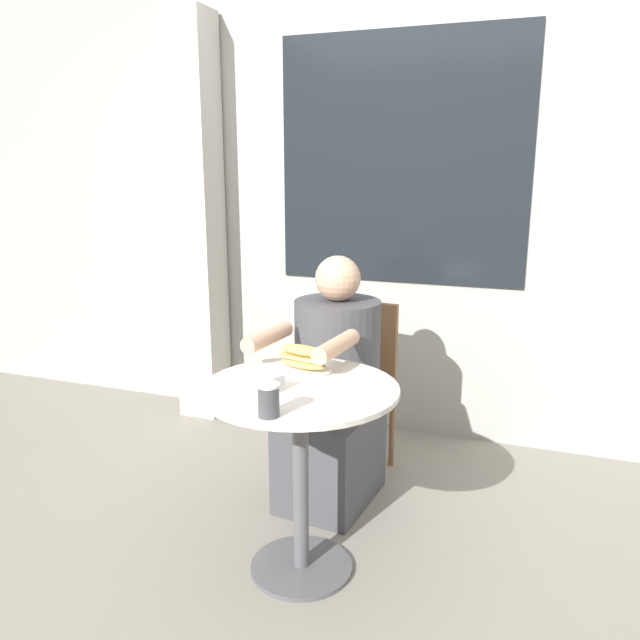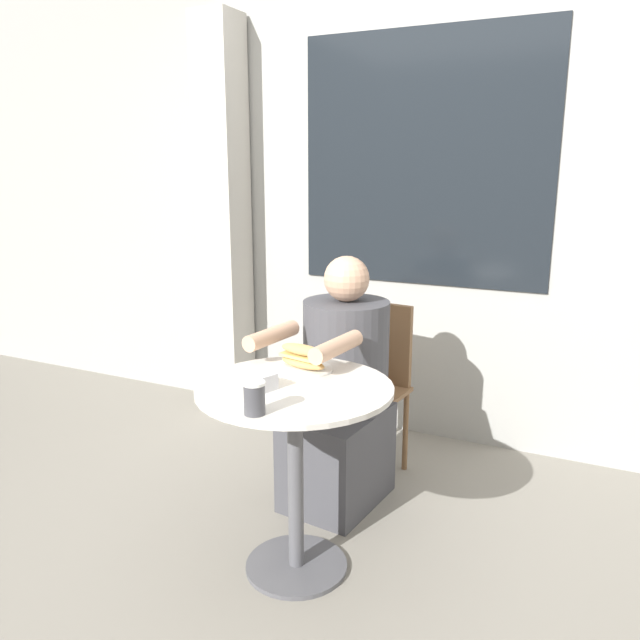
% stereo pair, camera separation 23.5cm
% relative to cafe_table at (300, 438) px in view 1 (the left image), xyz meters
% --- Properties ---
extents(ground_plane, '(8.00, 8.00, 0.00)m').
position_rel_cafe_table_xyz_m(ground_plane, '(0.00, 0.00, -0.56)').
color(ground_plane, gray).
extents(storefront_wall, '(8.00, 0.09, 2.80)m').
position_rel_cafe_table_xyz_m(storefront_wall, '(0.00, 1.50, 0.85)').
color(storefront_wall, '#9E9E99').
rests_on(storefront_wall, ground_plane).
extents(lattice_pillar, '(0.24, 0.24, 2.40)m').
position_rel_cafe_table_xyz_m(lattice_pillar, '(-1.18, 1.31, 0.64)').
color(lattice_pillar, '#B2ADA3').
rests_on(lattice_pillar, ground_plane).
extents(cafe_table, '(0.73, 0.73, 0.76)m').
position_rel_cafe_table_xyz_m(cafe_table, '(0.00, 0.00, 0.00)').
color(cafe_table, beige).
rests_on(cafe_table, ground_plane).
extents(diner_chair, '(0.42, 0.42, 0.87)m').
position_rel_cafe_table_xyz_m(diner_chair, '(-0.05, 0.92, -0.04)').
color(diner_chair, brown).
rests_on(diner_chair, ground_plane).
extents(seated_diner, '(0.45, 0.72, 1.16)m').
position_rel_cafe_table_xyz_m(seated_diner, '(-0.06, 0.57, -0.06)').
color(seated_diner, '#424247').
rests_on(seated_diner, ground_plane).
extents(sandwich_on_plate, '(0.23, 0.23, 0.10)m').
position_rel_cafe_table_xyz_m(sandwich_on_plate, '(-0.06, 0.17, 0.25)').
color(sandwich_on_plate, white).
rests_on(sandwich_on_plate, cafe_table).
extents(drink_cup, '(0.07, 0.07, 0.11)m').
position_rel_cafe_table_xyz_m(drink_cup, '(0.01, -0.29, 0.26)').
color(drink_cup, '#424247').
rests_on(drink_cup, cafe_table).
extents(napkin_box, '(0.11, 0.11, 0.06)m').
position_rel_cafe_table_xyz_m(napkin_box, '(-0.09, -0.09, 0.23)').
color(napkin_box, silver).
rests_on(napkin_box, cafe_table).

